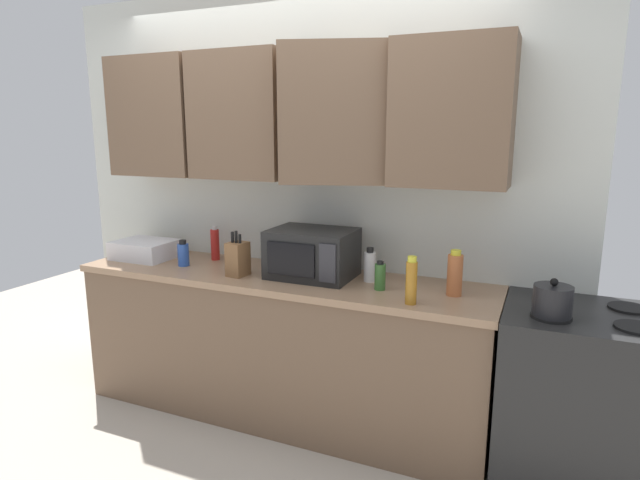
# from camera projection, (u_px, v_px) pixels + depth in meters

# --- Properties ---
(ground_plane) EXTENTS (8.00, 8.00, 0.00)m
(ground_plane) POSITION_uv_depth(u_px,v_px,m) (218.00, 478.00, 2.68)
(ground_plane) COLOR #B2A899
(wall_back_with_cabinets) EXTENTS (3.41, 0.51, 2.60)m
(wall_back_with_cabinets) POSITION_uv_depth(u_px,v_px,m) (295.00, 158.00, 3.19)
(wall_back_with_cabinets) COLOR silver
(wall_back_with_cabinets) RESTS_ON ground_plane
(counter_run) EXTENTS (2.54, 0.63, 0.90)m
(counter_run) POSITION_uv_depth(u_px,v_px,m) (281.00, 345.00, 3.22)
(counter_run) COLOR brown
(counter_run) RESTS_ON ground_plane
(stove_range) EXTENTS (0.76, 0.64, 0.91)m
(stove_range) POSITION_uv_depth(u_px,v_px,m) (581.00, 401.00, 2.55)
(stove_range) COLOR black
(stove_range) RESTS_ON ground_plane
(kettle) EXTENTS (0.17, 0.17, 0.18)m
(kettle) POSITION_uv_depth(u_px,v_px,m) (552.00, 301.00, 2.38)
(kettle) COLOR black
(kettle) RESTS_ON stove_range
(microwave) EXTENTS (0.48, 0.37, 0.28)m
(microwave) POSITION_uv_depth(u_px,v_px,m) (312.00, 253.00, 3.05)
(microwave) COLOR black
(microwave) RESTS_ON counter_run
(dish_rack) EXTENTS (0.38, 0.30, 0.12)m
(dish_rack) POSITION_uv_depth(u_px,v_px,m) (145.00, 249.00, 3.51)
(dish_rack) COLOR silver
(dish_rack) RESTS_ON counter_run
(knife_block) EXTENTS (0.11, 0.13, 0.27)m
(knife_block) POSITION_uv_depth(u_px,v_px,m) (238.00, 259.00, 3.08)
(knife_block) COLOR brown
(knife_block) RESTS_ON counter_run
(bottle_red_sauce) EXTENTS (0.06, 0.06, 0.23)m
(bottle_red_sauce) POSITION_uv_depth(u_px,v_px,m) (215.00, 244.00, 3.46)
(bottle_red_sauce) COLOR red
(bottle_red_sauce) RESTS_ON counter_run
(bottle_blue_cleaner) EXTENTS (0.07, 0.07, 0.17)m
(bottle_blue_cleaner) POSITION_uv_depth(u_px,v_px,m) (183.00, 254.00, 3.32)
(bottle_blue_cleaner) COLOR #2D56B7
(bottle_blue_cleaner) RESTS_ON counter_run
(bottle_amber_vinegar) EXTENTS (0.06, 0.06, 0.24)m
(bottle_amber_vinegar) POSITION_uv_depth(u_px,v_px,m) (411.00, 281.00, 2.57)
(bottle_amber_vinegar) COLOR #AD701E
(bottle_amber_vinegar) RESTS_ON counter_run
(bottle_white_jar) EXTENTS (0.07, 0.07, 0.20)m
(bottle_white_jar) POSITION_uv_depth(u_px,v_px,m) (370.00, 266.00, 2.97)
(bottle_white_jar) COLOR white
(bottle_white_jar) RESTS_ON counter_run
(bottle_spice_jar) EXTENTS (0.08, 0.08, 0.24)m
(bottle_spice_jar) POSITION_uv_depth(u_px,v_px,m) (455.00, 274.00, 2.71)
(bottle_spice_jar) COLOR #BC6638
(bottle_spice_jar) RESTS_ON counter_run
(bottle_green_oil) EXTENTS (0.06, 0.06, 0.16)m
(bottle_green_oil) POSITION_uv_depth(u_px,v_px,m) (380.00, 276.00, 2.81)
(bottle_green_oil) COLOR #386B2D
(bottle_green_oil) RESTS_ON counter_run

